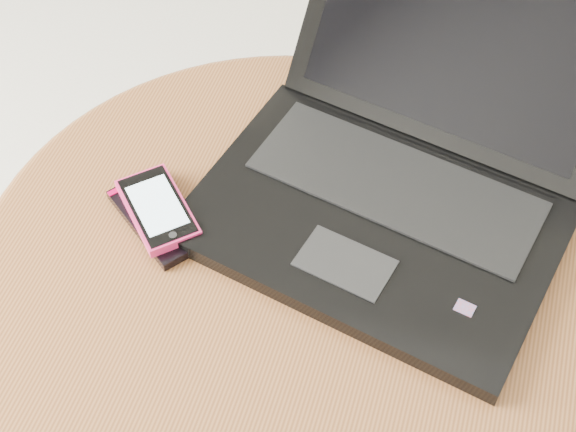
% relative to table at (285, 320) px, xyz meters
% --- Properties ---
extents(table, '(0.65, 0.65, 0.52)m').
position_rel_table_xyz_m(table, '(0.00, 0.00, 0.00)').
color(table, '#512B12').
rests_on(table, ground).
extents(laptop, '(0.44, 0.45, 0.21)m').
position_rel_table_xyz_m(laptop, '(0.09, 0.12, 0.15)').
color(laptop, black).
rests_on(laptop, table).
extents(phone_black, '(0.13, 0.12, 0.01)m').
position_rel_table_xyz_m(phone_black, '(-0.14, 0.01, 0.12)').
color(phone_black, black).
rests_on(phone_black, table).
extents(phone_pink, '(0.11, 0.11, 0.01)m').
position_rel_table_xyz_m(phone_pink, '(-0.14, 0.01, 0.13)').
color(phone_pink, '#DC2562').
rests_on(phone_pink, phone_black).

